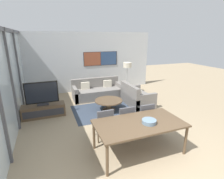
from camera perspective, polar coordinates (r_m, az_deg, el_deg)
name	(u,v)px	position (r m, az deg, el deg)	size (l,w,h in m)	color
ground_plane	(164,178)	(3.84, 16.58, -25.91)	(24.00, 24.00, 0.00)	#9E896B
wall_back	(87,62)	(8.57, -8.02, 8.84)	(6.60, 0.09, 2.80)	silver
window_wall_left	(10,77)	(5.40, -30.32, 3.46)	(0.07, 6.12, 2.80)	silver
area_rug	(109,110)	(6.45, -1.08, -6.61)	(2.55, 1.72, 0.01)	#333D4C
tv_console	(44,111)	(6.31, -21.36, -6.42)	(1.36, 0.48, 0.41)	brown
television	(42,94)	(6.11, -21.94, -1.30)	(1.03, 0.20, 0.78)	#2D2D33
sofa_main	(97,92)	(7.66, -4.80, -0.67)	(2.12, 0.87, 0.84)	slate
sofa_side	(136,98)	(6.93, 7.79, -2.67)	(0.87, 1.36, 0.84)	slate
coffee_table	(109,102)	(6.34, -1.09, -4.26)	(1.00, 1.00, 0.38)	brown
dining_table	(139,125)	(4.03, 8.89, -11.36)	(1.98, 1.06, 0.74)	brown
dining_chair_left	(104,121)	(4.52, -2.63, -10.39)	(0.46, 0.46, 0.85)	#4C4C51
dining_chair_centre	(125,118)	(4.70, 4.23, -9.32)	(0.46, 0.46, 0.85)	#4C4C51
dining_chair_right	(144,115)	(4.93, 10.52, -8.25)	(0.46, 0.46, 0.85)	#4C4C51
fruit_bowl	(149,121)	(3.98, 12.02, -10.12)	(0.32, 0.32, 0.09)	slate
floor_lamp	(127,67)	(7.96, 5.02, 7.29)	(0.37, 0.37, 1.47)	#2D2D33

